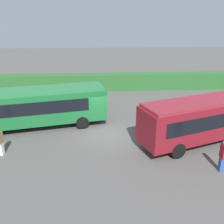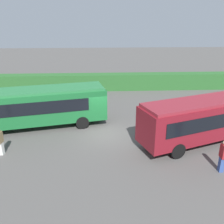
{
  "view_description": "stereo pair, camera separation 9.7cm",
  "coord_description": "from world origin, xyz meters",
  "px_view_note": "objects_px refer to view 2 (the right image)",
  "views": [
    {
      "loc": [
        -0.47,
        -16.79,
        8.22
      ],
      "look_at": [
        0.47,
        0.42,
        1.52
      ],
      "focal_mm": 40.03,
      "sensor_mm": 36.0,
      "label": 1
    },
    {
      "loc": [
        -0.37,
        -16.8,
        8.22
      ],
      "look_at": [
        0.47,
        0.42,
        1.52
      ],
      "focal_mm": 40.03,
      "sensor_mm": 36.0,
      "label": 2
    }
  ],
  "objects_px": {
    "bus_green": "(38,106)",
    "bus_maroon": "(205,118)",
    "person_center": "(223,155)",
    "person_left": "(0,141)"
  },
  "relations": [
    {
      "from": "bus_maroon",
      "to": "person_center",
      "type": "relative_size",
      "value": 4.89
    },
    {
      "from": "bus_green",
      "to": "person_left",
      "type": "distance_m",
      "value": 4.42
    },
    {
      "from": "person_left",
      "to": "person_center",
      "type": "distance_m",
      "value": 13.18
    },
    {
      "from": "bus_green",
      "to": "bus_maroon",
      "type": "distance_m",
      "value": 12.16
    },
    {
      "from": "bus_maroon",
      "to": "bus_green",
      "type": "bearing_deg",
      "value": 145.59
    },
    {
      "from": "person_center",
      "to": "bus_green",
      "type": "bearing_deg",
      "value": 149.68
    },
    {
      "from": "bus_maroon",
      "to": "person_center",
      "type": "bearing_deg",
      "value": -114.71
    },
    {
      "from": "person_left",
      "to": "bus_maroon",
      "type": "bearing_deg",
      "value": 14.8
    },
    {
      "from": "bus_green",
      "to": "person_left",
      "type": "height_order",
      "value": "bus_green"
    },
    {
      "from": "person_left",
      "to": "bus_green",
      "type": "bearing_deg",
      "value": 80.57
    }
  ]
}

